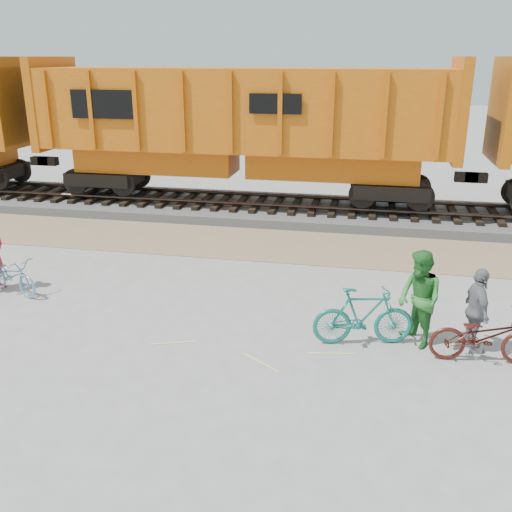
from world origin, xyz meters
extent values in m
plane|color=#9E9E99|center=(0.00, 0.00, 0.00)|extent=(120.00, 120.00, 0.00)
cube|color=#9F8262|center=(0.00, 5.50, 0.01)|extent=(120.00, 3.00, 0.02)
cube|color=slate|center=(0.00, 9.00, 0.15)|extent=(120.00, 4.00, 0.30)
cube|color=black|center=(-6.50, 9.00, 0.36)|extent=(0.22, 2.60, 0.12)
cube|color=black|center=(0.00, 9.00, 0.36)|extent=(0.22, 2.60, 0.12)
cube|color=black|center=(6.50, 9.00, 0.36)|extent=(0.22, 2.60, 0.12)
cylinder|color=#382821|center=(0.00, 8.28, 0.48)|extent=(120.00, 0.12, 0.12)
cylinder|color=#382821|center=(0.00, 9.72, 0.48)|extent=(120.00, 0.12, 0.12)
cube|color=#BA570B|center=(-10.03, 9.00, 3.64)|extent=(0.30, 3.06, 3.10)
cube|color=black|center=(-1.88, 9.00, 0.94)|extent=(11.20, 2.20, 0.80)
cube|color=#CF630E|center=(-1.88, 9.00, 1.79)|extent=(11.76, 1.65, 0.90)
cube|color=#CF630E|center=(-1.88, 9.00, 3.54)|extent=(14.00, 3.00, 2.60)
cube|color=#BA570B|center=(-8.73, 9.00, 3.64)|extent=(0.30, 3.06, 3.10)
cube|color=#BA570B|center=(4.97, 9.00, 3.64)|extent=(0.30, 3.06, 3.10)
cube|color=black|center=(-6.08, 7.42, 3.74)|extent=(2.20, 0.04, 0.90)
cube|color=#BA570B|center=(6.27, 9.00, 3.64)|extent=(0.30, 3.06, 3.10)
imported|color=#699BC0|center=(-5.44, 0.80, 0.43)|extent=(1.75, 1.13, 0.87)
imported|color=#17746A|center=(2.53, -0.09, 0.57)|extent=(1.97, 0.95, 1.14)
imported|color=#491712|center=(4.66, -0.33, 0.50)|extent=(1.94, 0.81, 0.99)
imported|color=#2C7C2E|center=(3.53, 0.11, 0.93)|extent=(1.07, 1.13, 1.85)
imported|color=slate|center=(4.56, 0.07, 0.81)|extent=(0.57, 1.01, 1.62)
camera|label=1|loc=(2.52, -10.02, 5.17)|focal=40.00mm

